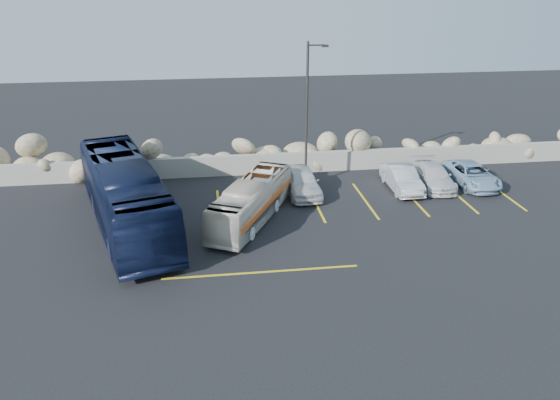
{
  "coord_description": "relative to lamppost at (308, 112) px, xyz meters",
  "views": [
    {
      "loc": [
        -2.85,
        -19.03,
        11.24
      ],
      "look_at": [
        0.29,
        4.0,
        1.54
      ],
      "focal_mm": 35.0,
      "sensor_mm": 36.0,
      "label": 1
    }
  ],
  "objects": [
    {
      "name": "car_d",
      "position": [
        9.4,
        -1.02,
        -3.69
      ],
      "size": [
        2.12,
        4.4,
        1.21
      ],
      "primitive_type": "imported",
      "rotation": [
        0.0,
        0.0,
        0.03
      ],
      "color": "#8CABC7",
      "rests_on": "ground"
    },
    {
      "name": "ground",
      "position": [
        -2.56,
        -9.5,
        -4.3
      ],
      "size": [
        90.0,
        90.0,
        0.0
      ],
      "primitive_type": "plane",
      "color": "black",
      "rests_on": "ground"
    },
    {
      "name": "car_b",
      "position": [
        5.19,
        -1.22,
        -3.64
      ],
      "size": [
        1.41,
        4.0,
        1.32
      ],
      "primitive_type": "imported",
      "rotation": [
        0.0,
        0.0,
        -0.0
      ],
      "color": "silver",
      "rests_on": "ground"
    },
    {
      "name": "vintage_bus",
      "position": [
        -3.5,
        -4.25,
        -3.27
      ],
      "size": [
        4.85,
        7.36,
        2.05
      ],
      "primitive_type": "imported",
      "rotation": [
        0.0,
        0.0,
        -0.47
      ],
      "color": "silver",
      "rests_on": "ground"
    },
    {
      "name": "seawall",
      "position": [
        -2.56,
        2.5,
        -3.7
      ],
      "size": [
        60.0,
        0.4,
        1.2
      ],
      "primitive_type": "cube",
      "color": "gray",
      "rests_on": "ground"
    },
    {
      "name": "riprap_pile",
      "position": [
        -2.56,
        3.7,
        -3.0
      ],
      "size": [
        54.0,
        2.8,
        2.6
      ],
      "primitive_type": null,
      "color": "#8C7B5B",
      "rests_on": "ground"
    },
    {
      "name": "car_c",
      "position": [
        7.15,
        -0.95,
        -3.69
      ],
      "size": [
        1.98,
        4.27,
        1.21
      ],
      "primitive_type": "imported",
      "rotation": [
        0.0,
        0.0,
        -0.07
      ],
      "color": "silver",
      "rests_on": "ground"
    },
    {
      "name": "tour_coach",
      "position": [
        -9.4,
        -4.07,
        -2.68
      ],
      "size": [
        5.94,
        11.89,
        3.23
      ],
      "primitive_type": "imported",
      "rotation": [
        0.0,
        0.0,
        0.29
      ],
      "color": "black",
      "rests_on": "ground"
    },
    {
      "name": "car_a",
      "position": [
        -0.45,
        -1.09,
        -3.58
      ],
      "size": [
        1.82,
        4.27,
        1.44
      ],
      "primitive_type": "imported",
      "rotation": [
        0.0,
        0.0,
        0.03
      ],
      "color": "silver",
      "rests_on": "ground"
    },
    {
      "name": "parking_lines",
      "position": [
        2.09,
        -3.93,
        -4.29
      ],
      "size": [
        18.16,
        9.36,
        0.01
      ],
      "color": "yellow",
      "rests_on": "ground"
    },
    {
      "name": "lamppost",
      "position": [
        0.0,
        0.0,
        0.0
      ],
      "size": [
        1.14,
        0.18,
        8.0
      ],
      "color": "#312F2B",
      "rests_on": "ground"
    }
  ]
}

